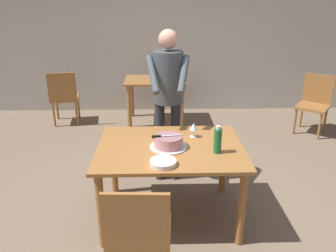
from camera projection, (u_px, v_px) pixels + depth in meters
ground_plane at (170, 214)px, 3.32m from camera, size 14.00×14.00×0.00m
back_wall at (164, 36)px, 5.93m from camera, size 10.00×0.12×2.70m
main_dining_table at (170, 157)px, 3.08m from camera, size 1.33×1.00×0.75m
cake_on_platter at (168, 142)px, 3.00m from camera, size 0.34×0.34×0.11m
cake_knife at (161, 136)px, 2.96m from camera, size 0.27×0.06×0.02m
plate_stack at (163, 163)px, 2.70m from camera, size 0.22×0.22×0.04m
wine_glass_near at (194, 127)px, 3.21m from camera, size 0.08×0.08×0.14m
water_bottle at (218, 140)px, 2.88m from camera, size 0.07×0.07×0.25m
person_cutting_cake at (168, 91)px, 3.58m from camera, size 0.47×0.55×1.72m
chair_near_side at (139, 233)px, 2.32m from camera, size 0.46×0.46×0.90m
background_table at (155, 89)px, 5.56m from camera, size 1.00×0.70×0.74m
background_chair_0 at (64, 96)px, 5.48m from camera, size 0.50×0.50×0.90m
background_chair_1 at (314, 102)px, 5.17m from camera, size 0.62×0.62×0.90m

